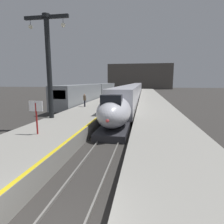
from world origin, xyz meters
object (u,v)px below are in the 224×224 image
(passenger_near_edge, at_px, (85,99))
(rolling_suitcase, at_px, (102,104))
(regional_train_adjacent, at_px, (95,92))
(highspeed_train_main, at_px, (134,91))
(station_column_mid, at_px, (48,57))
(departure_info_board, at_px, (36,111))

(passenger_near_edge, height_order, rolling_suitcase, passenger_near_edge)
(regional_train_adjacent, height_order, rolling_suitcase, regional_train_adjacent)
(highspeed_train_main, xyz_separation_m, rolling_suitcase, (-2.97, -25.15, -0.62))
(regional_train_adjacent, distance_m, passenger_near_edge, 16.33)
(station_column_mid, bearing_deg, highspeed_train_main, 79.96)
(highspeed_train_main, height_order, station_column_mid, station_column_mid)
(regional_train_adjacent, xyz_separation_m, passenger_near_edge, (2.86, -16.08, -0.09))
(highspeed_train_main, relative_size, regional_train_adjacent, 2.04)
(departure_info_board, bearing_deg, highspeed_train_main, 83.79)
(departure_info_board, bearing_deg, regional_train_adjacent, 97.71)
(rolling_suitcase, xyz_separation_m, departure_info_board, (-1.21, -13.28, 1.20))
(regional_train_adjacent, bearing_deg, highspeed_train_main, 49.50)
(highspeed_train_main, distance_m, regional_train_adjacent, 12.47)
(regional_train_adjacent, height_order, station_column_mid, station_column_mid)
(station_column_mid, height_order, departure_info_board, station_column_mid)
(regional_train_adjacent, relative_size, station_column_mid, 4.10)
(station_column_mid, bearing_deg, regional_train_adjacent, 95.27)
(passenger_near_edge, bearing_deg, regional_train_adjacent, 100.09)
(regional_train_adjacent, distance_m, station_column_mid, 24.32)
(regional_train_adjacent, relative_size, rolling_suitcase, 37.27)
(highspeed_train_main, height_order, passenger_near_edge, highspeed_train_main)
(regional_train_adjacent, bearing_deg, departure_info_board, -82.29)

